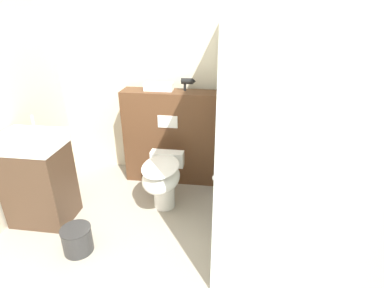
{
  "coord_description": "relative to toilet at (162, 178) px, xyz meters",
  "views": [
    {
      "loc": [
        0.5,
        -1.51,
        1.93
      ],
      "look_at": [
        0.13,
        1.13,
        0.71
      ],
      "focal_mm": 28.0,
      "sensor_mm": 36.0,
      "label": 1
    }
  ],
  "objects": [
    {
      "name": "wall_back",
      "position": [
        0.15,
        0.89,
        0.89
      ],
      "size": [
        8.0,
        0.06,
        2.5
      ],
      "color": "beige",
      "rests_on": "ground_plane"
    },
    {
      "name": "partition_panel",
      "position": [
        -0.04,
        0.63,
        0.19
      ],
      "size": [
        1.08,
        0.28,
        1.1
      ],
      "color": "#51331E",
      "rests_on": "ground_plane"
    },
    {
      "name": "shower_glass",
      "position": [
        0.57,
        -0.04,
        0.64
      ],
      "size": [
        0.04,
        1.8,
        2.0
      ],
      "color": "silver",
      "rests_on": "ground_plane"
    },
    {
      "name": "toilet",
      "position": [
        0.0,
        0.0,
        0.0
      ],
      "size": [
        0.37,
        0.61,
        0.54
      ],
      "color": "white",
      "rests_on": "ground_plane"
    },
    {
      "name": "sink_vanity",
      "position": [
        -1.13,
        -0.32,
        0.09
      ],
      "size": [
        0.56,
        0.42,
        1.05
      ],
      "color": "#473323",
      "rests_on": "ground_plane"
    },
    {
      "name": "hair_drier",
      "position": [
        0.16,
        0.67,
        0.83
      ],
      "size": [
        0.16,
        0.06,
        0.14
      ],
      "color": "black",
      "rests_on": "partition_panel"
    },
    {
      "name": "folded_towel",
      "position": [
        -0.16,
        0.64,
        0.78
      ],
      "size": [
        0.31,
        0.13,
        0.08
      ],
      "color": "white",
      "rests_on": "partition_panel"
    },
    {
      "name": "waste_bin",
      "position": [
        -0.6,
        -0.7,
        -0.24
      ],
      "size": [
        0.26,
        0.26,
        0.24
      ],
      "color": "#2D2D2D",
      "rests_on": "ground_plane"
    }
  ]
}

